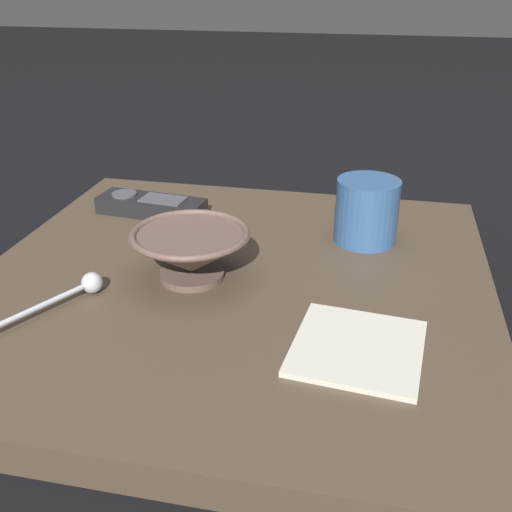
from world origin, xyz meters
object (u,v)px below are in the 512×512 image
(cereal_bowl, at_px, (191,251))
(folded_napkin, at_px, (358,348))
(teaspoon, at_px, (79,289))
(coffee_mug, at_px, (367,211))
(tv_remote_near, at_px, (151,206))

(cereal_bowl, height_order, folded_napkin, cereal_bowl)
(cereal_bowl, distance_m, teaspoon, 0.13)
(teaspoon, xyz_separation_m, folded_napkin, (-0.31, 0.04, -0.01))
(coffee_mug, bearing_deg, teaspoon, 36.20)
(coffee_mug, xyz_separation_m, tv_remote_near, (0.31, -0.03, -0.03))
(cereal_bowl, distance_m, folded_napkin, 0.23)
(coffee_mug, height_order, tv_remote_near, coffee_mug)
(folded_napkin, bearing_deg, teaspoon, -6.84)
(tv_remote_near, height_order, folded_napkin, tv_remote_near)
(tv_remote_near, distance_m, folded_napkin, 0.43)
(cereal_bowl, height_order, tv_remote_near, cereal_bowl)
(tv_remote_near, relative_size, folded_napkin, 1.18)
(coffee_mug, distance_m, teaspoon, 0.38)
(coffee_mug, bearing_deg, folded_napkin, 91.33)
(tv_remote_near, bearing_deg, coffee_mug, 174.48)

